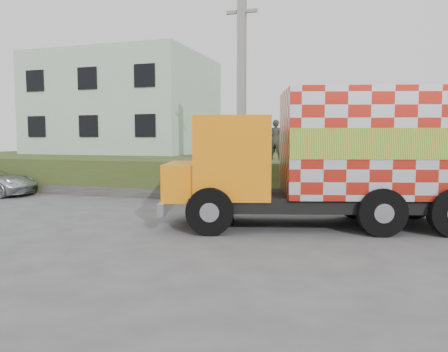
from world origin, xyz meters
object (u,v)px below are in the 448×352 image
(cow, at_px, (226,203))
(pedestrian, at_px, (276,140))
(cargo_truck, at_px, (335,157))
(utility_pole, at_px, (242,95))

(cow, height_order, pedestrian, pedestrian)
(cargo_truck, distance_m, pedestrian, 7.33)
(utility_pole, height_order, pedestrian, utility_pole)
(pedestrian, bearing_deg, cargo_truck, 120.83)
(utility_pole, bearing_deg, cow, -79.60)
(cargo_truck, distance_m, cow, 3.31)
(cow, xyz_separation_m, pedestrian, (-0.05, 7.36, 1.78))
(utility_pole, height_order, cow, utility_pole)
(cargo_truck, bearing_deg, cow, 177.01)
(cargo_truck, relative_size, cow, 6.26)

